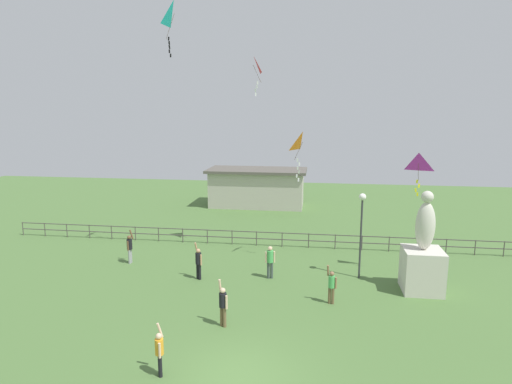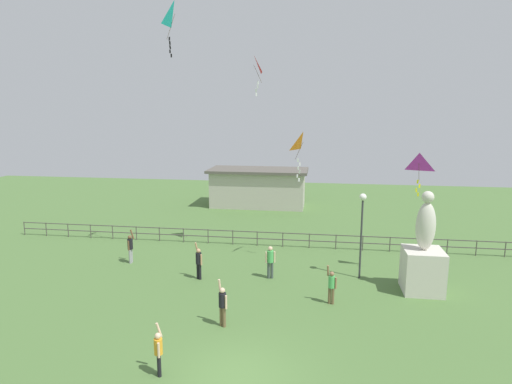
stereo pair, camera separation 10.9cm
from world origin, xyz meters
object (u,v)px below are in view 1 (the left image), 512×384
object	(u,v)px
person_3	(160,351)
kite_2	(174,15)
statue_monument	(423,261)
person_4	(270,260)
person_5	(223,304)
person_2	(332,285)
person_1	(198,261)
kite_3	(302,144)
lamppost	(362,217)
person_0	(130,247)
kite_1	(253,66)
kite_0	(418,165)

from	to	relation	value
person_3	kite_2	distance (m)	17.42
statue_monument	kite_2	distance (m)	18.07
person_4	person_5	size ratio (longest dim) A/B	0.90
person_2	person_3	xyz separation A→B (m)	(-5.68, -6.26, -0.01)
person_1	kite_2	bearing A→B (deg)	121.13
person_4	kite_3	world-z (taller)	kite_3
person_5	kite_2	bearing A→B (deg)	118.45
person_3	statue_monument	bearing A→B (deg)	39.69
lamppost	person_0	distance (m)	12.98
statue_monument	person_4	bearing A→B (deg)	175.80
person_0	person_3	bearing A→B (deg)	-60.86
person_5	kite_3	world-z (taller)	kite_3
kite_1	person_3	bearing A→B (deg)	-95.05
kite_2	person_5	bearing A→B (deg)	-61.55
statue_monument	person_0	distance (m)	15.67
person_2	person_3	bearing A→B (deg)	-132.22
lamppost	kite_1	world-z (taller)	kite_1
person_1	kite_2	xyz separation A→B (m)	(-1.96, 3.25, 12.71)
kite_1	lamppost	bearing A→B (deg)	-28.56
statue_monument	kite_0	world-z (taller)	kite_0
person_5	kite_1	xyz separation A→B (m)	(-0.18, 9.39, 10.12)
lamppost	person_3	xyz separation A→B (m)	(-7.21, -9.60, -2.37)
kite_2	person_2	bearing A→B (deg)	-30.96
person_0	kite_2	distance (m)	13.05
person_2	kite_2	world-z (taller)	kite_2
statue_monument	person_2	world-z (taller)	statue_monument
kite_0	person_4	bearing A→B (deg)	-171.04
kite_2	kite_3	distance (m)	9.83
person_5	kite_2	world-z (taller)	kite_2
person_3	kite_0	bearing A→B (deg)	45.34
person_2	person_4	bearing A→B (deg)	139.71
lamppost	person_3	bearing A→B (deg)	-126.90
kite_2	person_1	bearing A→B (deg)	-58.87
statue_monument	person_0	xyz separation A→B (m)	(-15.57, 1.66, -0.55)
person_5	kite_0	size ratio (longest dim) A/B	0.88
lamppost	kite_1	size ratio (longest dim) A/B	2.00
statue_monument	person_4	size ratio (longest dim) A/B	2.85
person_1	kite_3	bearing A→B (deg)	32.06
kite_2	kite_3	world-z (taller)	kite_2
person_5	kite_3	size ratio (longest dim) A/B	0.71
person_3	person_5	bearing A→B (deg)	69.47
statue_monument	kite_1	xyz separation A→B (m)	(-8.87, 4.60, 9.58)
lamppost	kite_0	size ratio (longest dim) A/B	2.05
kite_2	person_3	bearing A→B (deg)	-75.41
lamppost	person_4	size ratio (longest dim) A/B	2.60
statue_monument	kite_0	size ratio (longest dim) A/B	2.25
person_3	kite_1	bearing A→B (deg)	84.95
person_3	kite_1	distance (m)	16.50
person_1	person_5	size ratio (longest dim) A/B	1.00
kite_3	person_1	bearing A→B (deg)	-147.94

